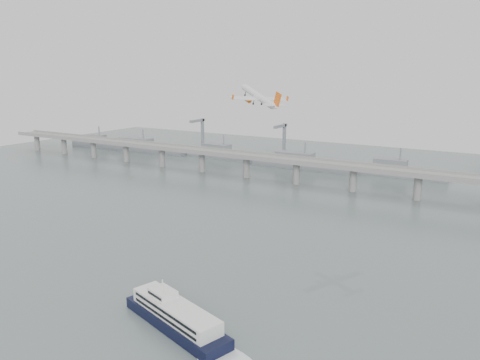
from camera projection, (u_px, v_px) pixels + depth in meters
The scene contains 5 objects.
ground at pixel (181, 276), 223.47m from camera, with size 900.00×900.00×0.00m, color #566463.
bridge at pixel (329, 167), 387.18m from camera, with size 800.00×22.00×23.90m.
distant_fleet at pixel (217, 153), 521.34m from camera, with size 453.00×60.90×40.00m.
ferry at pixel (176, 316), 177.50m from camera, with size 85.44×34.51×16.54m.
airliner at pixel (259, 97), 255.95m from camera, with size 36.57×34.83×15.18m.
Camera 1 is at (130.79, -163.34, 95.09)m, focal length 35.00 mm.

